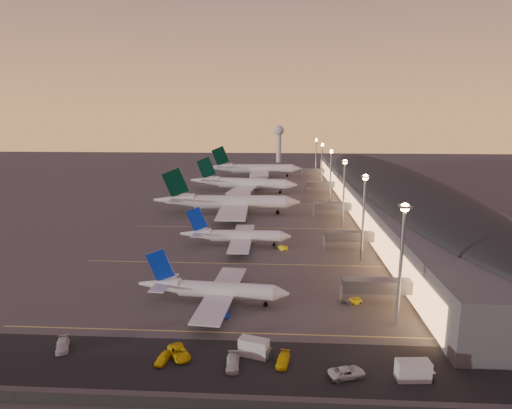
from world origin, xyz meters
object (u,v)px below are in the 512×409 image
(catering_truck_b, at_px, (415,371))
(service_van_f, at_px, (163,358))
(service_van_c, at_px, (233,363))
(service_van_e, at_px, (347,372))
(service_van_a, at_px, (63,345))
(service_van_b, at_px, (179,352))
(airliner_wide_near, at_px, (227,202))
(airliner_wide_mid, at_px, (243,183))
(baggage_tug_c, at_px, (281,248))
(catering_truck_a, at_px, (255,348))
(service_van_d, at_px, (283,360))
(airliner_narrow_south, at_px, (213,290))
(airliner_narrow_north, at_px, (236,236))
(radar_tower, at_px, (279,137))
(baggage_tug_a, at_px, (353,301))
(baggage_tug_b, at_px, (365,286))
(airliner_wide_far, at_px, (254,169))

(catering_truck_b, bearing_deg, service_van_f, 171.96)
(service_van_c, distance_m, service_van_e, 19.37)
(service_van_a, bearing_deg, catering_truck_b, -28.78)
(service_van_f, bearing_deg, service_van_b, 45.83)
(airliner_wide_near, bearing_deg, service_van_e, -75.41)
(airliner_wide_mid, relative_size, baggage_tug_c, 13.64)
(catering_truck_a, height_order, service_van_d, catering_truck_a)
(service_van_d, bearing_deg, airliner_wide_near, 111.85)
(airliner_narrow_south, bearing_deg, airliner_narrow_north, 93.86)
(baggage_tug_c, height_order, service_van_b, service_van_b)
(radar_tower, relative_size, catering_truck_a, 5.21)
(catering_truck_b, distance_m, service_van_a, 62.81)
(service_van_e, distance_m, service_van_f, 31.84)
(radar_tower, bearing_deg, airliner_narrow_north, -92.96)
(catering_truck_b, height_order, service_van_b, catering_truck_b)
(airliner_wide_mid, relative_size, service_van_e, 9.82)
(airliner_narrow_north, relative_size, service_van_b, 5.96)
(airliner_narrow_north, bearing_deg, service_van_b, -93.36)
(airliner_narrow_south, height_order, baggage_tug_a, airliner_narrow_south)
(service_van_f, bearing_deg, catering_truck_b, 5.47)
(service_van_c, bearing_deg, service_van_a, 169.17)
(baggage_tug_a, bearing_deg, service_van_b, -164.43)
(service_van_b, bearing_deg, airliner_narrow_north, 54.92)
(airliner_narrow_south, xyz_separation_m, service_van_b, (-2.66, -22.41, -2.42))
(airliner_narrow_north, distance_m, baggage_tug_a, 52.66)
(service_van_c, bearing_deg, catering_truck_b, -7.69)
(catering_truck_a, bearing_deg, service_van_f, -152.18)
(airliner_narrow_south, height_order, radar_tower, radar_tower)
(airliner_narrow_south, height_order, service_van_b, airliner_narrow_south)
(airliner_narrow_north, relative_size, service_van_e, 5.93)
(airliner_wide_mid, height_order, catering_truck_a, airliner_wide_mid)
(service_van_e, bearing_deg, airliner_narrow_north, 2.63)
(airliner_wide_mid, bearing_deg, catering_truck_a, -75.15)
(airliner_wide_mid, height_order, baggage_tug_a, airliner_wide_mid)
(airliner_wide_mid, distance_m, service_van_b, 164.16)
(baggage_tug_a, bearing_deg, radar_tower, 74.76)
(catering_truck_b, bearing_deg, airliner_wide_near, 106.97)
(baggage_tug_b, height_order, service_van_d, service_van_d)
(baggage_tug_a, xyz_separation_m, service_van_b, (-35.02, -24.09, 0.34))
(service_van_c, bearing_deg, airliner_wide_near, 93.49)
(service_van_d, bearing_deg, service_van_a, -173.56)
(catering_truck_b, height_order, service_van_d, catering_truck_b)
(airliner_wide_mid, xyz_separation_m, service_van_c, (12.85, -166.69, -4.19))
(radar_tower, bearing_deg, service_van_c, -91.12)
(radar_tower, xyz_separation_m, catering_truck_b, (24.13, -318.60, -20.29))
(catering_truck_b, bearing_deg, service_van_c, 171.93)
(airliner_wide_far, relative_size, service_van_a, 12.05)
(airliner_wide_mid, relative_size, catering_truck_b, 9.78)
(airliner_narrow_north, bearing_deg, airliner_wide_mid, 93.20)
(baggage_tug_b, distance_m, service_van_f, 54.64)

